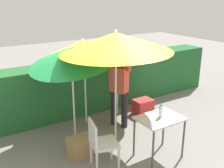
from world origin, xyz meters
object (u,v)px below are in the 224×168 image
object	(u,v)px
chair_plastic	(100,142)
cooler_box	(143,107)
umbrella_navy	(72,55)
crate_cardboard	(81,147)
bottle_water	(161,111)
umbrella_orange	(83,47)
umbrella_yellow	(117,51)
umbrella_rainbow	(116,42)
person_vendor	(119,87)
folding_table	(160,123)

from	to	relation	value
chair_plastic	cooler_box	distance (m)	2.44
umbrella_navy	crate_cardboard	size ratio (longest dim) A/B	4.73
chair_plastic	bottle_water	xyz separation A→B (m)	(1.09, -0.25, 0.39)
umbrella_orange	umbrella_yellow	distance (m)	0.91
chair_plastic	umbrella_yellow	bearing A→B (deg)	49.43
umbrella_orange	crate_cardboard	distance (m)	2.12
umbrella_rainbow	chair_plastic	xyz separation A→B (m)	(-0.69, -0.59, -1.52)
umbrella_orange	crate_cardboard	bearing A→B (deg)	-120.71
umbrella_rainbow	bottle_water	world-z (taller)	umbrella_rainbow
umbrella_rainbow	umbrella_yellow	bearing A→B (deg)	55.24
umbrella_orange	umbrella_navy	distance (m)	0.73
chair_plastic	crate_cardboard	world-z (taller)	chair_plastic
cooler_box	person_vendor	bearing A→B (deg)	-166.86
folding_table	crate_cardboard	bearing A→B (deg)	147.30
umbrella_rainbow	umbrella_yellow	xyz separation A→B (m)	(0.78, 1.13, -0.45)
umbrella_orange	chair_plastic	distance (m)	2.21
umbrella_yellow	folding_table	distance (m)	2.22
folding_table	bottle_water	distance (m)	0.22
umbrella_navy	bottle_water	xyz separation A→B (m)	(1.01, -1.42, -0.86)
crate_cardboard	person_vendor	bearing A→B (deg)	26.84
umbrella_orange	chair_plastic	world-z (taller)	umbrella_orange
cooler_box	bottle_water	xyz separation A→B (m)	(-0.91, -1.60, 0.71)
umbrella_yellow	crate_cardboard	xyz separation A→B (m)	(-1.60, -1.22, -1.39)
umbrella_yellow	umbrella_navy	size ratio (longest dim) A/B	0.84
umbrella_navy	cooler_box	distance (m)	2.49
umbrella_rainbow	chair_plastic	distance (m)	1.77
person_vendor	folding_table	xyz separation A→B (m)	(-0.09, -1.42, -0.25)
cooler_box	bottle_water	size ratio (longest dim) A/B	1.92
folding_table	bottle_water	size ratio (longest dim) A/B	3.33
umbrella_navy	cooler_box	size ratio (longest dim) A/B	4.56
person_vendor	umbrella_orange	bearing A→B (deg)	136.36
umbrella_navy	folding_table	world-z (taller)	umbrella_navy
umbrella_rainbow	cooler_box	size ratio (longest dim) A/B	4.90
umbrella_orange	crate_cardboard	size ratio (longest dim) A/B	4.51
bottle_water	cooler_box	bearing A→B (deg)	60.28
person_vendor	bottle_water	world-z (taller)	person_vendor
umbrella_yellow	chair_plastic	world-z (taller)	umbrella_yellow
bottle_water	crate_cardboard	bearing A→B (deg)	148.44
crate_cardboard	umbrella_yellow	bearing A→B (deg)	37.24
umbrella_rainbow	umbrella_orange	size ratio (longest dim) A/B	1.13
person_vendor	bottle_water	xyz separation A→B (m)	(-0.06, -1.40, -0.03)
umbrella_rainbow	person_vendor	size ratio (longest dim) A/B	1.20
folding_table	bottle_water	world-z (taller)	bottle_water
cooler_box	folding_table	size ratio (longest dim) A/B	0.58
umbrella_yellow	person_vendor	bearing A→B (deg)	-119.20
umbrella_yellow	cooler_box	distance (m)	1.54
umbrella_orange	cooler_box	distance (m)	2.17
umbrella_orange	folding_table	xyz separation A→B (m)	(0.49, -1.97, -1.10)
umbrella_orange	crate_cardboard	xyz separation A→B (m)	(-0.71, -1.20, -1.60)
crate_cardboard	bottle_water	bearing A→B (deg)	-31.56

